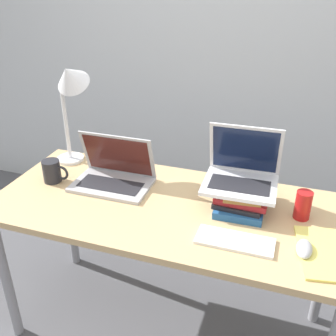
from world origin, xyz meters
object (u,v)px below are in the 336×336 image
wireless_keyboard (235,241)px  desk_lamp (70,88)px  laptop_on_books (242,173)px  laptop_left (114,175)px  soda_can (303,205)px  mug (52,171)px  mouse (304,249)px  notepad (326,253)px  book_stack (242,197)px

wireless_keyboard → desk_lamp: size_ratio=0.53×
laptop_on_books → laptop_left: bearing=-178.0°
laptop_on_books → wireless_keyboard: (0.03, -0.28, -0.14)m
laptop_left → desk_lamp: size_ratio=0.66×
soda_can → desk_lamp: desk_lamp is taller
mug → mouse: bearing=-8.1°
laptop_on_books → notepad: bearing=-34.0°
book_stack → desk_lamp: size_ratio=0.51×
laptop_left → wireless_keyboard: (0.62, -0.26, -0.04)m
notepad → mouse: bearing=-168.0°
book_stack → wireless_keyboard: (0.02, -0.26, -0.04)m
notepad → desk_lamp: (-1.21, 0.34, 0.40)m
notepad → mug: mug is taller
wireless_keyboard → soda_can: size_ratio=2.40×
desk_lamp → notepad: bearing=-15.8°
mouse → book_stack: bearing=138.4°
mouse → soda_can: soda_can is taller
wireless_keyboard → mug: bearing=168.5°
book_stack → wireless_keyboard: book_stack is taller
laptop_left → laptop_on_books: bearing=2.0°
laptop_on_books → mouse: (0.28, -0.26, -0.13)m
laptop_left → wireless_keyboard: size_ratio=1.24×
laptop_on_books → soda_can: (0.26, -0.03, -0.09)m
wireless_keyboard → desk_lamp: bearing=156.8°
laptop_left → desk_lamp: bearing=155.1°
notepad → laptop_on_books: bearing=146.0°
book_stack → laptop_on_books: laptop_on_books is taller
laptop_on_books → mug: bearing=-174.0°
laptop_on_books → notepad: 0.45m
wireless_keyboard → desk_lamp: 1.05m
laptop_left → notepad: laptop_left is taller
mug → desk_lamp: size_ratio=0.24×
wireless_keyboard → mouse: (0.25, 0.02, 0.01)m
book_stack → notepad: bearing=-32.7°
notepad → mug: 1.24m
wireless_keyboard → book_stack: bearing=94.0°
soda_can → book_stack: bearing=178.2°
mouse → wireless_keyboard: bearing=-175.0°
mouse → soda_can: (-0.02, 0.23, 0.04)m
desk_lamp → wireless_keyboard: bearing=-23.2°
mug → wireless_keyboard: bearing=-11.5°
mouse → notepad: (0.08, 0.02, -0.01)m
wireless_keyboard → mug: 0.93m
laptop_on_books → mouse: laptop_on_books is taller
laptop_left → mug: bearing=-166.1°
laptop_on_books → mug: 0.89m
laptop_on_books → mouse: bearing=-42.5°
mouse → notepad: mouse is taller
laptop_left → mouse: 0.90m
laptop_on_books → notepad: laptop_on_books is taller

